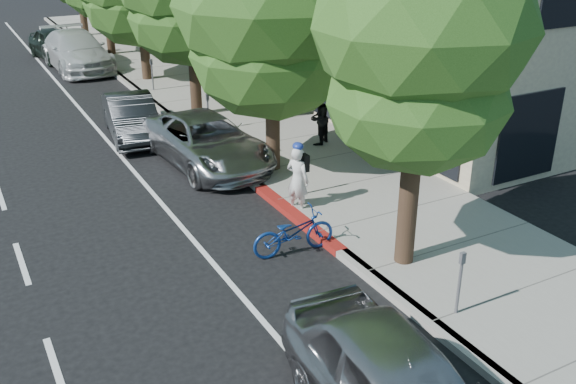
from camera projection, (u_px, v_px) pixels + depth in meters
ground at (318, 237)px, 14.82m from camera, size 120.00×120.00×0.00m
sidewalk at (256, 125)px, 22.22m from camera, size 4.60×56.00×0.15m
curb at (194, 135)px, 21.22m from camera, size 0.30×56.00×0.15m
curb_red_segment at (297, 217)px, 15.60m from camera, size 0.32×4.00×0.15m
street_tree_0 at (422, 33)px, 11.63m from camera, size 4.17×4.17×7.73m
street_tree_1 at (272, 8)px, 16.57m from camera, size 5.20×5.20×7.63m
cyclist at (298, 180)px, 15.72m from camera, size 0.64×0.74×1.71m
bicycle at (294, 232)px, 13.95m from camera, size 1.94×0.80×1.00m
silver_suv at (207, 141)px, 18.73m from camera, size 2.75×5.32×1.44m
dark_sedan at (132, 117)px, 21.01m from camera, size 1.97×4.32×1.37m
white_pickup at (76, 51)px, 29.97m from camera, size 2.59×6.00×1.72m
dark_suv_far at (56, 44)px, 31.90m from camera, size 2.31×4.63×1.52m
pedestrian at (318, 118)px, 19.91m from camera, size 1.03×0.98×1.68m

